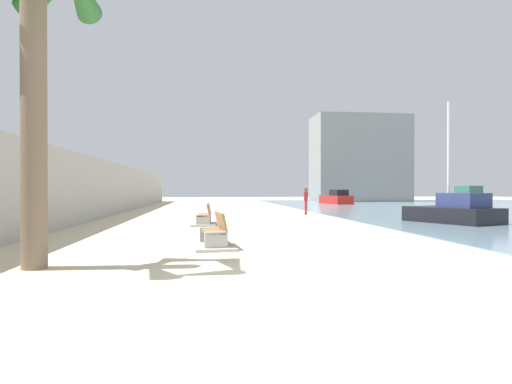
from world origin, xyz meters
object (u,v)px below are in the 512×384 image
Objects in this scene: boat_far_right at (336,198)px; boat_nearest at (464,197)px; bench_near at (214,239)px; bench_far at (204,220)px; boat_mid_bay at (454,211)px; person_walking at (306,199)px; palm_tree at (31,30)px.

boat_far_right is 0.59× the size of boat_nearest.
boat_far_right reaches higher than bench_near.
bench_far is 28.81m from boat_far_right.
boat_mid_bay is at bearing 30.76° from bench_near.
boat_mid_bay reaches higher than bench_far.
boat_mid_bay is at bearing -54.81° from person_walking.
bench_far is at bearing -138.68° from boat_nearest.
bench_near is 0.38× the size of boat_mid_bay.
bench_far is 11.76m from boat_mid_bay.
boat_mid_bay is at bearing 32.33° from palm_tree.
boat_nearest reaches higher than person_walking.
boat_mid_bay reaches higher than boat_far_right.
palm_tree is at bearing -116.42° from boat_far_right.
palm_tree reaches higher than bench_near.
boat_mid_bay is (15.21, 9.63, -4.30)m from palm_tree.
boat_far_right is at bearing 63.58° from palm_tree.
bench_near is at bearing 36.80° from palm_tree.
bench_near is 13.34m from boat_mid_bay.
bench_far is 0.46× the size of boat_far_right.
boat_nearest is (17.49, 26.26, 0.17)m from boat_mid_bay.
palm_tree is 3.16× the size of bench_far.
boat_far_right is at bearing -177.87° from boat_nearest.
palm_tree is at bearing -147.67° from boat_mid_bay.
boat_nearest is (32.70, 35.88, -4.13)m from palm_tree.
palm_tree is 6.60m from bench_near.
palm_tree is at bearing -143.20° from bench_near.
boat_mid_bay is 31.55m from boat_nearest.
palm_tree reaches higher than boat_nearest.
boat_nearest reaches higher than bench_near.
bench_far is (3.47, 10.19, -4.65)m from palm_tree.
palm_tree is at bearing -108.83° from bench_far.
boat_far_right is at bearing 67.01° from bench_near.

